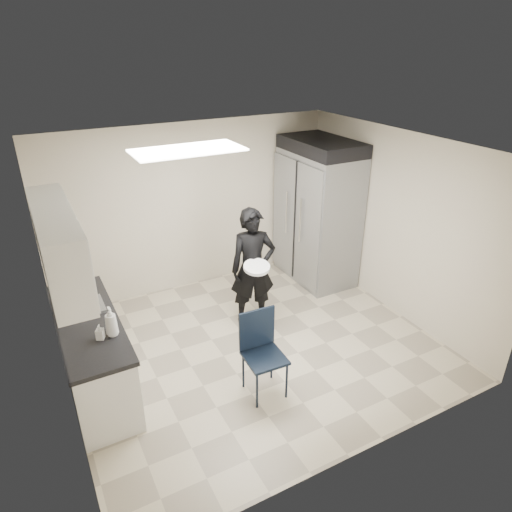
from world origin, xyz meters
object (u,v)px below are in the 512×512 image
lower_counter (94,355)px  folding_chair (265,358)px  man_tuxedo (253,268)px  commercial_fridge (317,218)px

lower_counter → folding_chair: (1.66, -1.01, 0.05)m
man_tuxedo → lower_counter: bearing=-155.1°
lower_counter → man_tuxedo: (2.22, 0.34, 0.42)m
commercial_fridge → folding_chair: 3.03m
commercial_fridge → folding_chair: (-2.12, -2.09, -0.57)m
commercial_fridge → lower_counter: bearing=-164.1°
folding_chair → man_tuxedo: man_tuxedo is taller
lower_counter → folding_chair: bearing=-31.4°
commercial_fridge → man_tuxedo: commercial_fridge is taller
man_tuxedo → commercial_fridge: bearing=41.3°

